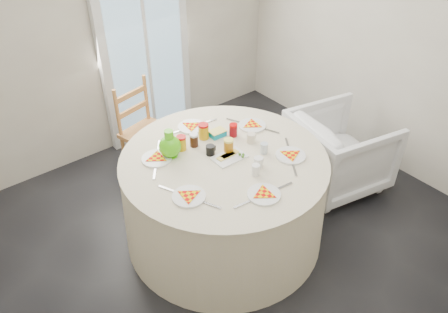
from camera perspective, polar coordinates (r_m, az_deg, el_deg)
floor at (r=3.66m, az=1.70°, el=-12.17°), size 4.00×4.00×0.00m
wall_back at (r=4.39m, az=-15.71°, el=15.84°), size 4.00×0.02×2.60m
wall_right at (r=4.29m, az=23.58°, el=13.71°), size 0.02×4.00×2.60m
glass_door at (r=4.60m, az=-10.35°, el=14.13°), size 1.00×0.08×2.10m
table at (r=3.54m, az=-0.00°, el=-5.55°), size 1.63×1.63×0.83m
wooden_chair at (r=4.22m, az=-9.91°, el=3.14°), size 0.51×0.50×0.95m
armchair at (r=4.20m, az=14.81°, el=0.92°), size 0.89×0.93×0.82m
place_settings at (r=3.29m, az=-0.00°, el=-0.42°), size 1.37×1.37×0.02m
jar_cluster at (r=3.43m, az=-2.24°, el=2.24°), size 0.50×0.26×0.14m
butter_tub at (r=3.53m, az=-0.86°, el=2.68°), size 0.14×0.10×0.05m
green_pitcher at (r=3.29m, az=-7.08°, el=1.29°), size 0.20×0.20×0.22m
cheese_platter at (r=3.29m, az=0.69°, el=-0.40°), size 0.25×0.17×0.03m
mugs_glasses at (r=3.33m, az=1.93°, el=0.81°), size 0.58×0.58×0.09m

